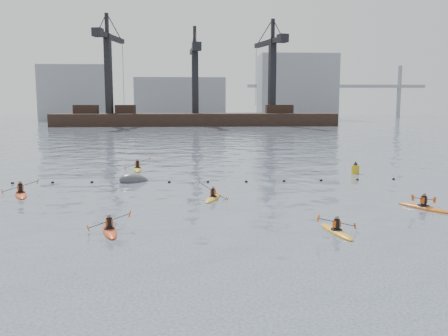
{
  "coord_description": "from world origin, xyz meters",
  "views": [
    {
      "loc": [
        0.1,
        -14.05,
        6.29
      ],
      "look_at": [
        1.56,
        10.52,
        2.8
      ],
      "focal_mm": 38.0,
      "sensor_mm": 36.0,
      "label": 1
    }
  ],
  "objects_px": {
    "kayaker_0": "(109,230)",
    "kayaker_5": "(138,168)",
    "mooring_buoy": "(134,182)",
    "kayaker_3": "(213,197)",
    "kayaker_1": "(336,231)",
    "nav_buoy": "(355,169)",
    "kayaker_4": "(423,207)",
    "kayaker_2": "(21,194)"
  },
  "relations": [
    {
      "from": "kayaker_0",
      "to": "nav_buoy",
      "type": "height_order",
      "value": "nav_buoy"
    },
    {
      "from": "kayaker_1",
      "to": "kayaker_3",
      "type": "xyz_separation_m",
      "value": [
        -5.64,
        8.33,
        -0.0
      ]
    },
    {
      "from": "kayaker_4",
      "to": "nav_buoy",
      "type": "bearing_deg",
      "value": -122.65
    },
    {
      "from": "kayaker_2",
      "to": "kayaker_3",
      "type": "relative_size",
      "value": 1.15
    },
    {
      "from": "kayaker_2",
      "to": "kayaker_4",
      "type": "distance_m",
      "value": 25.8
    },
    {
      "from": "kayaker_0",
      "to": "kayaker_5",
      "type": "height_order",
      "value": "kayaker_5"
    },
    {
      "from": "nav_buoy",
      "to": "kayaker_1",
      "type": "bearing_deg",
      "value": -111.28
    },
    {
      "from": "mooring_buoy",
      "to": "nav_buoy",
      "type": "height_order",
      "value": "nav_buoy"
    },
    {
      "from": "kayaker_5",
      "to": "mooring_buoy",
      "type": "distance_m",
      "value": 6.57
    },
    {
      "from": "kayaker_0",
      "to": "kayaker_3",
      "type": "bearing_deg",
      "value": 39.03
    },
    {
      "from": "kayaker_3",
      "to": "kayaker_5",
      "type": "relative_size",
      "value": 0.83
    },
    {
      "from": "kayaker_0",
      "to": "kayaker_5",
      "type": "relative_size",
      "value": 0.87
    },
    {
      "from": "kayaker_3",
      "to": "kayaker_4",
      "type": "xyz_separation_m",
      "value": [
        12.28,
        -3.55,
        0.01
      ]
    },
    {
      "from": "kayaker_0",
      "to": "kayaker_5",
      "type": "distance_m",
      "value": 21.09
    },
    {
      "from": "kayaker_3",
      "to": "mooring_buoy",
      "type": "relative_size",
      "value": 1.22
    },
    {
      "from": "mooring_buoy",
      "to": "kayaker_4",
      "type": "bearing_deg",
      "value": -30.13
    },
    {
      "from": "kayaker_2",
      "to": "nav_buoy",
      "type": "xyz_separation_m",
      "value": [
        25.73,
        8.09,
        0.27
      ]
    },
    {
      "from": "kayaker_5",
      "to": "nav_buoy",
      "type": "xyz_separation_m",
      "value": [
        19.31,
        -3.48,
        0.26
      ]
    },
    {
      "from": "kayaker_0",
      "to": "kayaker_3",
      "type": "distance_m",
      "value": 9.16
    },
    {
      "from": "kayaker_0",
      "to": "kayaker_5",
      "type": "xyz_separation_m",
      "value": [
        -1.18,
        21.05,
        0.01
      ]
    },
    {
      "from": "kayaker_1",
      "to": "mooring_buoy",
      "type": "height_order",
      "value": "kayaker_1"
    },
    {
      "from": "mooring_buoy",
      "to": "nav_buoy",
      "type": "xyz_separation_m",
      "value": [
        18.78,
        3.07,
        0.37
      ]
    },
    {
      "from": "kayaker_1",
      "to": "nav_buoy",
      "type": "distance_m",
      "value": 19.79
    },
    {
      "from": "kayaker_1",
      "to": "kayaker_4",
      "type": "height_order",
      "value": "kayaker_4"
    },
    {
      "from": "mooring_buoy",
      "to": "kayaker_0",
      "type": "bearing_deg",
      "value": -87.44
    },
    {
      "from": "kayaker_4",
      "to": "kayaker_1",
      "type": "bearing_deg",
      "value": 5.36
    },
    {
      "from": "kayaker_1",
      "to": "kayaker_2",
      "type": "xyz_separation_m",
      "value": [
        -18.55,
        10.34,
        0.01
      ]
    },
    {
      "from": "kayaker_0",
      "to": "kayaker_3",
      "type": "relative_size",
      "value": 1.05
    },
    {
      "from": "kayaker_0",
      "to": "nav_buoy",
      "type": "bearing_deg",
      "value": 28.56
    },
    {
      "from": "kayaker_2",
      "to": "kayaker_3",
      "type": "bearing_deg",
      "value": -31.6
    },
    {
      "from": "kayaker_4",
      "to": "kayaker_2",
      "type": "bearing_deg",
      "value": -42.84
    },
    {
      "from": "kayaker_3",
      "to": "mooring_buoy",
      "type": "distance_m",
      "value": 9.23
    },
    {
      "from": "kayaker_4",
      "to": "kayaker_5",
      "type": "xyz_separation_m",
      "value": [
        -18.77,
        17.13,
        0.01
      ]
    },
    {
      "from": "kayaker_2",
      "to": "kayaker_4",
      "type": "relative_size",
      "value": 1.06
    },
    {
      "from": "kayaker_0",
      "to": "kayaker_4",
      "type": "height_order",
      "value": "kayaker_0"
    },
    {
      "from": "kayaker_0",
      "to": "kayaker_1",
      "type": "xyz_separation_m",
      "value": [
        10.95,
        -0.86,
        -0.0
      ]
    },
    {
      "from": "kayaker_3",
      "to": "nav_buoy",
      "type": "bearing_deg",
      "value": 55.83
    },
    {
      "from": "kayaker_4",
      "to": "kayaker_5",
      "type": "bearing_deg",
      "value": -72.78
    },
    {
      "from": "kayaker_1",
      "to": "mooring_buoy",
      "type": "relative_size",
      "value": 1.25
    },
    {
      "from": "kayaker_0",
      "to": "kayaker_1",
      "type": "distance_m",
      "value": 10.99
    },
    {
      "from": "kayaker_1",
      "to": "kayaker_3",
      "type": "bearing_deg",
      "value": 113.46
    },
    {
      "from": "nav_buoy",
      "to": "kayaker_5",
      "type": "bearing_deg",
      "value": 169.79
    }
  ]
}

